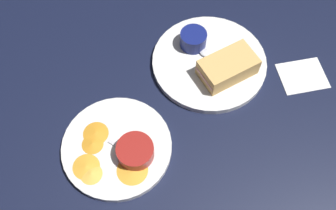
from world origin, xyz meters
TOP-DOWN VIEW (x-y plane):
  - ground_plane at (0.00, 0.00)cm, footprint 110.00×110.00cm
  - plate_sandwich_main at (-8.26, -9.24)cm, footprint 27.85×27.85cm
  - sandwich_half_near at (-11.09, -4.78)cm, footprint 14.58×10.59cm
  - ramekin_dark_sauce at (-5.77, -14.99)cm, footprint 6.52×6.52cm
  - spoon_by_dark_ramekin at (-8.40, -10.37)cm, footprint 6.18×9.30cm
  - plate_chips_companion at (18.04, 6.80)cm, footprint 23.92×23.92cm
  - ramekin_light_gravy at (14.45, 9.79)cm, footprint 7.97×7.97cm
  - spoon_by_gravy_ramekin at (14.66, 10.53)cm, footprint 7.72×8.31cm
  - plantain_chip_scatter at (20.36, 8.66)cm, footprint 18.17×18.10cm
  - paper_napkin_folded at (-29.10, 0.44)cm, footprint 11.57×9.71cm

SIDE VIEW (x-z plane):
  - ground_plane at x=0.00cm, z-range -3.00..0.00cm
  - paper_napkin_folded at x=-29.10cm, z-range 0.00..0.40cm
  - plate_sandwich_main at x=-8.26cm, z-range 0.00..1.60cm
  - plate_chips_companion at x=18.04cm, z-range 0.00..1.60cm
  - plantain_chip_scatter at x=20.36cm, z-range 1.60..2.20cm
  - spoon_by_dark_ramekin at x=-8.40cm, z-range 1.56..2.36cm
  - spoon_by_gravy_ramekin at x=14.66cm, z-range 1.56..2.36cm
  - ramekin_light_gravy at x=14.45cm, z-range 1.74..4.99cm
  - ramekin_dark_sauce at x=-5.77cm, z-range 1.75..5.78cm
  - sandwich_half_near at x=-11.09cm, z-range 1.60..6.40cm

